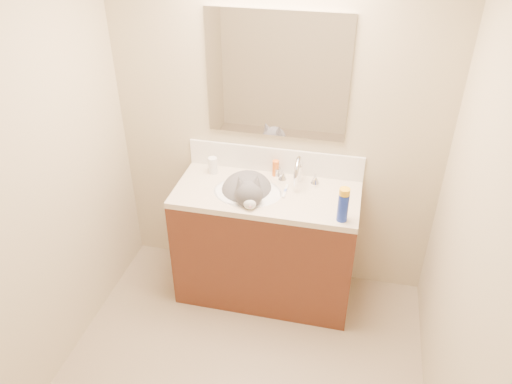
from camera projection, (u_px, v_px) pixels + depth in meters
The scene contains 16 objects.
room_shell at pixel (221, 189), 2.09m from camera, with size 2.24×2.54×2.52m.
vanity_cabinet at pixel (266, 246), 3.47m from camera, with size 1.20×0.55×0.82m, color #502515.
counter_slab at pixel (267, 194), 3.24m from camera, with size 1.20×0.55×0.04m, color beige.
basin at pixel (248, 201), 3.26m from camera, with size 0.45×0.36×0.14m, color white.
faucet at pixel (298, 173), 3.26m from camera, with size 0.28×0.20×0.21m.
cat at pixel (247, 192), 3.24m from camera, with size 0.46×0.51×0.35m.
backsplash at pixel (275, 160), 3.39m from camera, with size 1.20×0.02×0.18m, color white.
mirror at pixel (277, 77), 3.07m from camera, with size 0.90×0.02×0.80m, color white.
pill_bottle at pixel (213, 165), 3.40m from camera, with size 0.06×0.06×0.11m, color white.
pill_label at pixel (213, 167), 3.41m from camera, with size 0.05×0.05×0.04m, color #D55323.
silver_jar at pixel (277, 172), 3.38m from camera, with size 0.05×0.05×0.06m, color #B7B7BC.
amber_bottle at pixel (276, 168), 3.37m from camera, with size 0.04×0.04×0.11m, color orange.
toothbrush at pixel (285, 191), 3.22m from camera, with size 0.02×0.16×0.01m, color white.
toothbrush_head at pixel (285, 191), 3.22m from camera, with size 0.02×0.03×0.02m, color #6884DE.
spray_can at pixel (343, 208), 2.92m from camera, with size 0.06×0.06×0.18m, color #172EA3.
spray_cap at pixel (345, 192), 2.86m from camera, with size 0.06×0.06×0.04m, color #EEAE19.
Camera 1 is at (0.54, -1.68, 2.61)m, focal length 35.00 mm.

